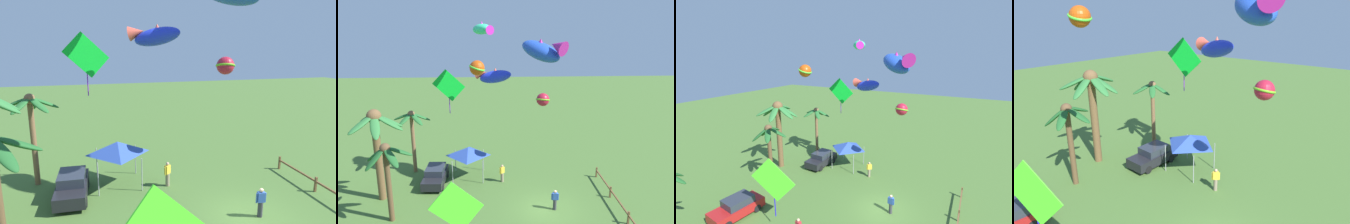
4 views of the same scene
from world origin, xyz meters
TOP-DOWN VIEW (x-y plane):
  - ground_plane at (0.00, 0.00)m, footprint 120.00×120.00m
  - palm_tree_2 at (6.91, 11.10)m, footprint 3.25×3.46m
  - parked_car_2 at (4.53, 8.84)m, footprint 3.97×1.87m
  - spectator_1 at (-0.05, -0.66)m, footprint 0.27×0.55m
  - spectator_2 at (4.55, 3.09)m, footprint 0.41×0.46m
  - festival_tent at (5.64, 6.06)m, footprint 2.86×2.86m
  - kite_ball_1 at (3.59, -0.13)m, footprint 1.49×1.49m
  - kite_fish_2 at (4.97, 3.77)m, footprint 2.33×3.35m
  - kite_diamond_5 at (6.87, 7.65)m, footprint 0.47×2.82m

SIDE VIEW (x-z plane):
  - ground_plane at x=0.00m, z-range 0.00..0.00m
  - parked_car_2 at x=4.53m, z-range 0.00..1.51m
  - spectator_1 at x=-0.05m, z-range 0.02..1.61m
  - spectator_2 at x=4.55m, z-range 0.02..1.61m
  - festival_tent at x=5.64m, z-range 1.04..3.89m
  - palm_tree_2 at x=6.91m, z-range 1.53..7.44m
  - kite_ball_1 at x=3.59m, z-range 7.07..8.11m
  - kite_diamond_5 at x=6.87m, z-range 6.15..10.10m
  - kite_fish_2 at x=4.97m, z-range 8.54..10.04m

